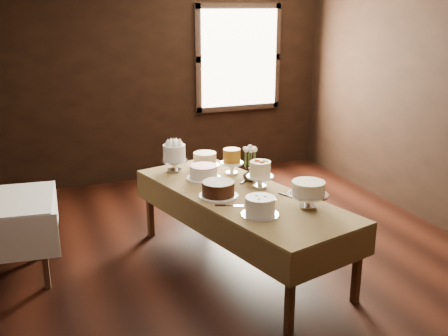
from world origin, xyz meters
TOP-DOWN VIEW (x-y plane):
  - floor at (0.00, 0.00)m, footprint 5.00×6.00m
  - wall_back at (0.00, 3.00)m, footprint 5.00×0.02m
  - window at (1.30, 2.94)m, footprint 1.10×0.05m
  - display_table at (0.15, 0.19)m, footprint 1.43×2.42m
  - side_table at (-1.82, 0.76)m, footprint 0.93×0.93m
  - cake_meringue at (-0.21, 1.03)m, footprint 0.29×0.29m
  - cake_speckled at (0.14, 1.09)m, footprint 0.34×0.34m
  - cake_lattice at (-0.02, 0.69)m, footprint 0.36×0.36m
  - cake_caramel at (0.29, 0.74)m, footprint 0.24×0.24m
  - cake_chocolate at (-0.06, 0.18)m, footprint 0.34×0.34m
  - cake_flowers at (0.38, 0.27)m, footprint 0.25×0.25m
  - cake_swirl at (0.09, -0.35)m, footprint 0.30×0.30m
  - cake_cream at (0.53, -0.33)m, footprint 0.38×0.38m
  - cake_server_a at (0.30, -0.09)m, footprint 0.24×0.06m
  - cake_server_b at (0.52, -0.10)m, footprint 0.11×0.23m
  - cake_server_c at (0.07, 0.43)m, footprint 0.09×0.24m
  - cake_server_d at (0.38, 0.50)m, footprint 0.21×0.16m
  - cake_server_e at (-0.02, -0.09)m, footprint 0.23×0.11m
  - flower_vase at (0.36, 0.46)m, footprint 0.16×0.16m
  - flower_bouquet at (0.36, 0.46)m, footprint 0.14×0.14m

SIDE VIEW (x-z plane):
  - floor at x=0.00m, z-range -0.01..0.01m
  - side_table at x=-1.82m, z-range 0.27..0.98m
  - display_table at x=0.15m, z-range 0.30..1.00m
  - cake_server_a at x=0.30m, z-range 0.70..0.71m
  - cake_server_b at x=0.52m, z-range 0.70..0.71m
  - cake_server_c at x=0.07m, z-range 0.70..0.71m
  - cake_server_d at x=0.38m, z-range 0.70..0.71m
  - cake_server_e at x=-0.02m, z-range 0.70..0.71m
  - cake_lattice at x=-0.02m, z-range 0.70..0.82m
  - cake_chocolate at x=-0.06m, z-range 0.70..0.83m
  - flower_vase at x=0.36m, z-range 0.70..0.84m
  - cake_speckled at x=0.14m, z-range 0.70..0.84m
  - cake_swirl at x=0.09m, z-range 0.70..0.85m
  - cake_cream at x=0.53m, z-range 0.69..0.93m
  - cake_flowers at x=0.38m, z-range 0.69..0.94m
  - cake_caramel at x=0.29m, z-range 0.68..0.95m
  - cake_meringue at x=-0.21m, z-range 0.69..0.97m
  - flower_bouquet at x=0.36m, z-range 0.86..1.06m
  - wall_back at x=0.00m, z-range 0.00..2.80m
  - window at x=1.30m, z-range 0.95..2.25m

